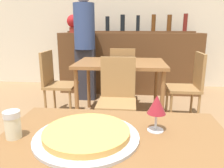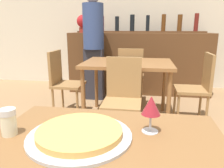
{
  "view_description": "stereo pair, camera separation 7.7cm",
  "coord_description": "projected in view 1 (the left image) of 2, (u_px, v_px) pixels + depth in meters",
  "views": [
    {
      "loc": [
        0.07,
        -0.72,
        1.21
      ],
      "look_at": [
        -0.05,
        0.55,
        0.88
      ],
      "focal_mm": 35.0,
      "sensor_mm": 36.0,
      "label": 1
    },
    {
      "loc": [
        0.14,
        -0.71,
        1.21
      ],
      "look_at": [
        -0.05,
        0.55,
        0.88
      ],
      "focal_mm": 35.0,
      "sensor_mm": 36.0,
      "label": 2
    }
  ],
  "objects": [
    {
      "name": "wall_back",
      "position": [
        131.0,
        18.0,
        4.46
      ],
      "size": [
        8.0,
        0.05,
        2.8
      ],
      "color": "silver",
      "rests_on": "ground_plane"
    },
    {
      "name": "pizza_tray",
      "position": [
        87.0,
        134.0,
        0.87
      ],
      "size": [
        0.42,
        0.42,
        0.04
      ],
      "color": "#B7B7BC",
      "rests_on": "dining_table_near"
    },
    {
      "name": "chair_far_side_left",
      "position": [
        55.0,
        80.0,
        2.99
      ],
      "size": [
        0.4,
        0.4,
        0.91
      ],
      "rotation": [
        0.0,
        0.0,
        1.57
      ],
      "color": "olive",
      "rests_on": "ground_plane"
    },
    {
      "name": "bar_counter",
      "position": [
        129.0,
        63.0,
        4.19
      ],
      "size": [
        2.6,
        0.56,
        1.12
      ],
      "color": "brown",
      "rests_on": "ground_plane"
    },
    {
      "name": "wine_glass",
      "position": [
        157.0,
        106.0,
        0.91
      ],
      "size": [
        0.08,
        0.08,
        0.16
      ],
      "color": "silver",
      "rests_on": "dining_table_near"
    },
    {
      "name": "chair_far_side_back",
      "position": [
        123.0,
        72.0,
        3.47
      ],
      "size": [
        0.4,
        0.4,
        0.91
      ],
      "rotation": [
        0.0,
        0.0,
        3.14
      ],
      "color": "olive",
      "rests_on": "ground_plane"
    },
    {
      "name": "person_standing",
      "position": [
        85.0,
        41.0,
        3.59
      ],
      "size": [
        0.34,
        0.34,
        1.81
      ],
      "color": "#2D2D38",
      "rests_on": "ground_plane"
    },
    {
      "name": "chair_far_side_front",
      "position": [
        117.0,
        94.0,
        2.34
      ],
      "size": [
        0.4,
        0.4,
        0.91
      ],
      "color": "olive",
      "rests_on": "ground_plane"
    },
    {
      "name": "bar_back_shelf",
      "position": [
        133.0,
        28.0,
        4.16
      ],
      "size": [
        2.39,
        0.24,
        0.34
      ],
      "color": "brown",
      "rests_on": "bar_counter"
    },
    {
      "name": "chair_far_side_right",
      "position": [
        190.0,
        83.0,
        2.82
      ],
      "size": [
        0.4,
        0.4,
        0.91
      ],
      "rotation": [
        0.0,
        0.0,
        -1.57
      ],
      "color": "olive",
      "rests_on": "ground_plane"
    },
    {
      "name": "potted_plant",
      "position": [
        73.0,
        23.0,
        4.05
      ],
      "size": [
        0.24,
        0.24,
        0.33
      ],
      "color": "maroon",
      "rests_on": "bar_counter"
    },
    {
      "name": "dining_table_far",
      "position": [
        121.0,
        68.0,
        2.86
      ],
      "size": [
        1.14,
        0.84,
        0.78
      ],
      "color": "brown",
      "rests_on": "ground_plane"
    },
    {
      "name": "cheese_shaker",
      "position": [
        13.0,
        124.0,
        0.87
      ],
      "size": [
        0.07,
        0.07,
        0.11
      ],
      "color": "beige",
      "rests_on": "dining_table_near"
    }
  ]
}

